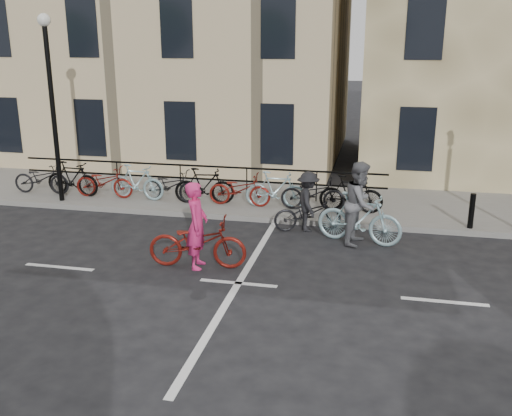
% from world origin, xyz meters
% --- Properties ---
extents(ground, '(120.00, 120.00, 0.00)m').
position_xyz_m(ground, '(0.00, 0.00, 0.00)').
color(ground, black).
rests_on(ground, ground).
extents(sidewalk, '(46.00, 4.00, 0.15)m').
position_xyz_m(sidewalk, '(-4.00, 6.00, 0.07)').
color(sidewalk, slate).
rests_on(sidewalk, ground).
extents(building_west, '(20.00, 10.00, 10.00)m').
position_xyz_m(building_west, '(-9.00, 13.00, 5.15)').
color(building_west, tan).
rests_on(building_west, sidewalk).
extents(lamp_post, '(0.36, 0.36, 5.28)m').
position_xyz_m(lamp_post, '(-6.50, 4.40, 3.49)').
color(lamp_post, black).
rests_on(lamp_post, sidewalk).
extents(bollard_east, '(0.14, 0.14, 0.90)m').
position_xyz_m(bollard_east, '(5.00, 4.25, 0.60)').
color(bollard_east, black).
rests_on(bollard_east, sidewalk).
extents(parked_bikes, '(11.45, 1.23, 1.05)m').
position_xyz_m(parked_bikes, '(-2.82, 5.04, 0.65)').
color(parked_bikes, black).
rests_on(parked_bikes, sidewalk).
extents(cyclist_pink, '(2.19, 0.97, 1.89)m').
position_xyz_m(cyclist_pink, '(-1.07, 0.68, 0.65)').
color(cyclist_pink, maroon).
rests_on(cyclist_pink, ground).
extents(cyclist_grey, '(2.15, 1.12, 2.01)m').
position_xyz_m(cyclist_grey, '(2.26, 2.94, 0.81)').
color(cyclist_grey, '#96BCC4').
rests_on(cyclist_grey, ground).
extents(cyclist_dark, '(1.85, 1.13, 1.55)m').
position_xyz_m(cyclist_dark, '(0.94, 3.62, 0.61)').
color(cyclist_dark, black).
rests_on(cyclist_dark, ground).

